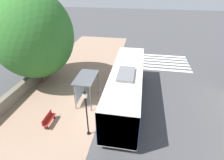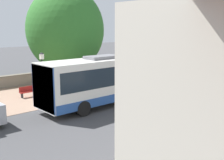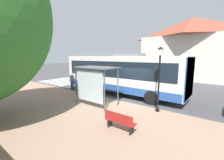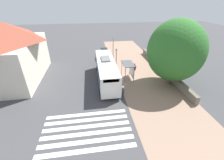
{
  "view_description": "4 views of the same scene",
  "coord_description": "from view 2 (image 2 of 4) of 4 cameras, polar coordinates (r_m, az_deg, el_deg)",
  "views": [
    {
      "loc": [
        2.89,
        -11.04,
        10.17
      ],
      "look_at": [
        0.17,
        4.52,
        0.87
      ],
      "focal_mm": 28.0,
      "sensor_mm": 36.0,
      "label": 1
    },
    {
      "loc": [
        17.11,
        -11.47,
        5.62
      ],
      "look_at": [
        0.62,
        3.34,
        1.39
      ],
      "focal_mm": 45.0,
      "sensor_mm": 36.0,
      "label": 2
    },
    {
      "loc": [
        -9.08,
        -5.35,
        3.37
      ],
      "look_at": [
        1.62,
        2.87,
        1.21
      ],
      "focal_mm": 24.0,
      "sensor_mm": 36.0,
      "label": 3
    },
    {
      "loc": [
        4.05,
        23.13,
        11.85
      ],
      "look_at": [
        1.39,
        4.94,
        1.66
      ],
      "focal_mm": 24.0,
      "sensor_mm": 36.0,
      "label": 4
    }
  ],
  "objects": [
    {
      "name": "pedestrian",
      "position": [
        25.39,
        5.48,
        0.22
      ],
      "size": [
        0.34,
        0.22,
        1.67
      ],
      "color": "#2D3347",
      "rests_on": "ground"
    },
    {
      "name": "stone_wall",
      "position": [
        28.56,
        -17.55,
        0.12
      ],
      "size": [
        0.6,
        20.0,
        1.13
      ],
      "color": "slate",
      "rests_on": "ground"
    },
    {
      "name": "sidewalk_plaza",
      "position": [
        25.1,
        -13.62,
        -2.42
      ],
      "size": [
        9.0,
        44.0,
        0.02
      ],
      "color": "#937560",
      "rests_on": "ground"
    },
    {
      "name": "ground_plane",
      "position": [
        21.35,
        -7.83,
        -4.56
      ],
      "size": [
        120.0,
        120.0,
        0.0
      ],
      "primitive_type": "plane",
      "color": "#424244",
      "rests_on": "ground"
    },
    {
      "name": "crosswalk_stripes",
      "position": [
        27.02,
        20.34,
        -1.87
      ],
      "size": [
        9.0,
        5.25,
        0.01
      ],
      "color": "silver",
      "rests_on": "ground"
    },
    {
      "name": "bus",
      "position": [
        20.73,
        -0.24,
        0.36
      ],
      "size": [
        2.78,
        11.19,
        3.59
      ],
      "color": "silver",
      "rests_on": "ground"
    },
    {
      "name": "street_lamp_far",
      "position": [
        20.1,
        -13.94,
        1.07
      ],
      "size": [
        0.28,
        0.28,
        3.91
      ],
      "color": "black",
      "rests_on": "ground"
    },
    {
      "name": "bus_shelter",
      "position": [
        23.32,
        -7.03,
        2.24
      ],
      "size": [
        1.71,
        2.92,
        2.64
      ],
      "color": "#515459",
      "rests_on": "ground"
    },
    {
      "name": "shade_tree",
      "position": [
        29.42,
        -9.46,
        10.01
      ],
      "size": [
        7.88,
        7.88,
        9.63
      ],
      "color": "brown",
      "rests_on": "ground"
    },
    {
      "name": "bench",
      "position": [
        23.65,
        -16.58,
        -2.22
      ],
      "size": [
        0.4,
        1.49,
        0.88
      ],
      "color": "maroon",
      "rests_on": "ground"
    }
  ]
}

